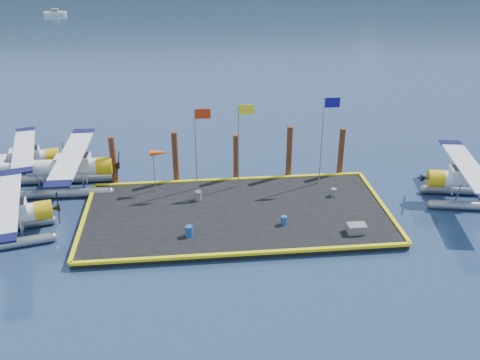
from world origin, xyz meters
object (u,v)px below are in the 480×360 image
at_px(piling_0, 114,163).
at_px(piling_2, 236,159).
at_px(windsock, 160,154).
at_px(seaplane_b, 68,170).
at_px(seaplane_d, 472,182).
at_px(seaplane_a, 2,219).
at_px(drum_0, 198,196).
at_px(piling_4, 341,153).
at_px(drum_4, 333,192).
at_px(crate, 356,228).
at_px(seaplane_c, 21,161).
at_px(drum_1, 284,220).
at_px(drum_3, 189,231).
at_px(flagpole_blue, 325,128).
at_px(flagpole_yellow, 241,134).
at_px(flagpole_red, 198,137).
at_px(piling_1, 175,159).
at_px(piling_3, 289,154).

bearing_deg(piling_0, piling_2, 0.00).
relative_size(windsock, piling_0, 0.78).
relative_size(seaplane_b, seaplane_d, 1.04).
xyz_separation_m(seaplane_a, seaplane_b, (2.74, 6.64, 0.13)).
bearing_deg(drum_0, piling_4, 17.35).
relative_size(drum_4, crate, 0.48).
distance_m(seaplane_c, seaplane_d, 33.05).
distance_m(seaplane_c, windsock, 11.55).
distance_m(drum_1, piling_0, 13.56).
distance_m(seaplane_c, piling_0, 7.63).
distance_m(drum_3, flagpole_blue, 12.47).
bearing_deg(drum_1, flagpole_yellow, 110.48).
xyz_separation_m(seaplane_b, seaplane_c, (-3.97, 2.38, -0.20)).
relative_size(drum_1, piling_2, 0.15).
height_order(crate, flagpole_yellow, flagpole_yellow).
xyz_separation_m(seaplane_c, piling_2, (16.25, -2.29, 0.45)).
bearing_deg(drum_0, flagpole_red, 83.83).
bearing_deg(flagpole_red, piling_1, 136.85).
xyz_separation_m(drum_1, flagpole_red, (-5.13, 5.72, 3.71)).
distance_m(seaplane_d, drum_4, 9.59).
bearing_deg(drum_0, piling_2, 48.94).
distance_m(flagpole_yellow, piling_0, 9.67).
distance_m(drum_3, crate, 10.37).
relative_size(flagpole_red, piling_2, 1.58).
bearing_deg(drum_0, piling_3, 26.16).
xyz_separation_m(drum_3, piling_2, (3.70, 8.09, 1.16)).
bearing_deg(drum_0, seaplane_a, -164.70).
bearing_deg(drum_3, crate, -3.77).
bearing_deg(crate, flagpole_blue, 93.63).
height_order(drum_1, flagpole_blue, flagpole_blue).
bearing_deg(piling_3, seaplane_d, -22.28).
height_order(seaplane_b, flagpole_yellow, flagpole_yellow).
bearing_deg(flagpole_red, drum_0, -96.17).
bearing_deg(drum_3, seaplane_d, 9.14).
relative_size(seaplane_a, seaplane_c, 1.04).
bearing_deg(seaplane_a, seaplane_d, 80.56).
distance_m(drum_4, windsock, 12.50).
distance_m(drum_0, windsock, 4.00).
xyz_separation_m(drum_0, flagpole_red, (0.20, 1.83, 3.67)).
relative_size(drum_1, drum_3, 0.84).
height_order(seaplane_c, flagpole_red, flagpole_red).
bearing_deg(windsock, crate, -30.49).
bearing_deg(seaplane_d, flagpole_blue, 81.80).
distance_m(drum_0, piling_2, 4.70).
bearing_deg(seaplane_b, drum_0, 70.87).
distance_m(seaplane_b, seaplane_c, 4.63).
bearing_deg(drum_1, flagpole_blue, 55.98).
bearing_deg(flagpole_blue, flagpole_red, 180.00).
bearing_deg(flagpole_blue, windsock, 180.00).
distance_m(drum_0, flagpole_blue, 10.17).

